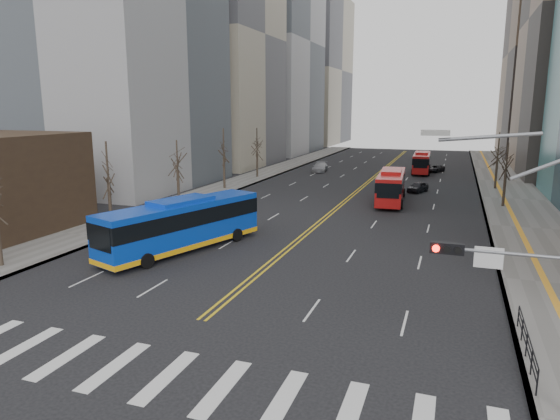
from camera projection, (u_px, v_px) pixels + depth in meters
name	position (u px, v px, depth m)	size (l,w,h in m)	color
ground	(140.00, 371.00, 19.45)	(220.00, 220.00, 0.00)	black
sidewalk_right	(514.00, 199.00, 55.32)	(7.00, 130.00, 0.15)	slate
sidewalk_left	(234.00, 184.00, 66.37)	(5.00, 130.00, 0.15)	slate
crosswalk	(140.00, 371.00, 19.45)	(26.70, 4.00, 0.01)	silver
centerline	(371.00, 180.00, 70.26)	(0.55, 100.00, 0.01)	gold
office_towers	(391.00, 17.00, 77.85)	(83.00, 134.00, 58.00)	gray
signal_mast	(537.00, 276.00, 15.84)	(5.37, 0.37, 9.39)	gray
pedestrian_railing	(527.00, 341.00, 20.18)	(0.06, 6.06, 1.02)	black
street_trees	(273.00, 157.00, 52.71)	(35.20, 47.20, 7.60)	#2D221B
blue_bus	(182.00, 223.00, 35.48)	(6.86, 13.31, 3.79)	#0C3DC2
red_bus_near	(391.00, 184.00, 53.57)	(3.35, 11.24, 3.52)	#B11312
red_bus_far	(422.00, 161.00, 77.70)	(2.91, 10.43, 3.30)	#B11312
car_white	(207.00, 212.00, 45.44)	(1.57, 4.49, 1.48)	silver
car_dark_mid	(418.00, 187.00, 60.26)	(1.48, 3.69, 1.26)	black
car_silver	(320.00, 167.00, 79.40)	(2.08, 5.12, 1.49)	#9D9DA2
car_dark_far	(435.00, 169.00, 78.89)	(1.82, 3.96, 1.10)	black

